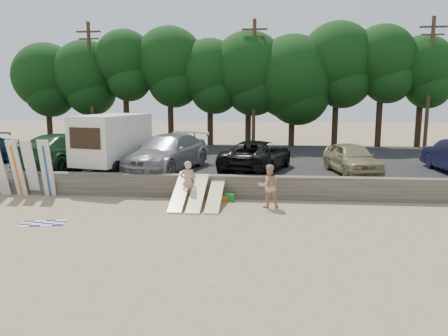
{
  "coord_description": "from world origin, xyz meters",
  "views": [
    {
      "loc": [
        2.88,
        -15.63,
        4.43
      ],
      "look_at": [
        1.1,
        3.0,
        1.32
      ],
      "focal_mm": 35.0,
      "sensor_mm": 36.0,
      "label": 1
    }
  ],
  "objects_px": {
    "box_trailer": "(112,139)",
    "beachgoer_b": "(269,186)",
    "car_1": "(69,150)",
    "beachgoer_a": "(188,182)",
    "car_2": "(167,153)",
    "cooler": "(230,197)",
    "car_3": "(257,155)",
    "car_4": "(352,158)"
  },
  "relations": [
    {
      "from": "box_trailer",
      "to": "beachgoer_b",
      "type": "relative_size",
      "value": 2.73
    },
    {
      "from": "car_1",
      "to": "beachgoer_a",
      "type": "relative_size",
      "value": 3.51
    },
    {
      "from": "car_2",
      "to": "beachgoer_b",
      "type": "height_order",
      "value": "car_2"
    },
    {
      "from": "beachgoer_a",
      "to": "cooler",
      "type": "distance_m",
      "value": 1.92
    },
    {
      "from": "cooler",
      "to": "car_3",
      "type": "bearing_deg",
      "value": 89.45
    },
    {
      "from": "car_3",
      "to": "beachgoer_b",
      "type": "height_order",
      "value": "car_3"
    },
    {
      "from": "beachgoer_b",
      "to": "box_trailer",
      "type": "bearing_deg",
      "value": -41.9
    },
    {
      "from": "car_1",
      "to": "car_3",
      "type": "bearing_deg",
      "value": -161.95
    },
    {
      "from": "beachgoer_b",
      "to": "car_2",
      "type": "bearing_deg",
      "value": -54.36
    },
    {
      "from": "car_1",
      "to": "car_2",
      "type": "distance_m",
      "value": 5.34
    },
    {
      "from": "car_4",
      "to": "cooler",
      "type": "bearing_deg",
      "value": -159.94
    },
    {
      "from": "car_1",
      "to": "car_4",
      "type": "relative_size",
      "value": 1.41
    },
    {
      "from": "beachgoer_b",
      "to": "cooler",
      "type": "distance_m",
      "value": 1.99
    },
    {
      "from": "beachgoer_b",
      "to": "beachgoer_a",
      "type": "bearing_deg",
      "value": -20.98
    },
    {
      "from": "box_trailer",
      "to": "car_1",
      "type": "height_order",
      "value": "box_trailer"
    },
    {
      "from": "box_trailer",
      "to": "car_4",
      "type": "height_order",
      "value": "box_trailer"
    },
    {
      "from": "car_1",
      "to": "beachgoer_a",
      "type": "height_order",
      "value": "car_1"
    },
    {
      "from": "beachgoer_b",
      "to": "cooler",
      "type": "bearing_deg",
      "value": -42.59
    },
    {
      "from": "box_trailer",
      "to": "car_2",
      "type": "height_order",
      "value": "box_trailer"
    },
    {
      "from": "cooler",
      "to": "car_1",
      "type": "bearing_deg",
      "value": 171.8
    },
    {
      "from": "car_2",
      "to": "beachgoer_b",
      "type": "relative_size",
      "value": 3.54
    },
    {
      "from": "car_4",
      "to": "car_3",
      "type": "bearing_deg",
      "value": 164.72
    },
    {
      "from": "beachgoer_a",
      "to": "beachgoer_b",
      "type": "relative_size",
      "value": 1.02
    },
    {
      "from": "car_4",
      "to": "beachgoer_b",
      "type": "relative_size",
      "value": 2.53
    },
    {
      "from": "car_3",
      "to": "car_4",
      "type": "relative_size",
      "value": 1.25
    },
    {
      "from": "car_4",
      "to": "beachgoer_b",
      "type": "height_order",
      "value": "car_4"
    },
    {
      "from": "car_1",
      "to": "car_3",
      "type": "height_order",
      "value": "car_1"
    },
    {
      "from": "box_trailer",
      "to": "car_1",
      "type": "distance_m",
      "value": 2.69
    },
    {
      "from": "car_1",
      "to": "car_4",
      "type": "distance_m",
      "value": 14.44
    },
    {
      "from": "car_2",
      "to": "car_1",
      "type": "bearing_deg",
      "value": -169.45
    },
    {
      "from": "beachgoer_a",
      "to": "cooler",
      "type": "bearing_deg",
      "value": -172.16
    },
    {
      "from": "beachgoer_a",
      "to": "car_1",
      "type": "bearing_deg",
      "value": -39.12
    },
    {
      "from": "box_trailer",
      "to": "car_3",
      "type": "height_order",
      "value": "box_trailer"
    },
    {
      "from": "car_4",
      "to": "cooler",
      "type": "height_order",
      "value": "car_4"
    },
    {
      "from": "box_trailer",
      "to": "beachgoer_a",
      "type": "bearing_deg",
      "value": -26.35
    },
    {
      "from": "car_2",
      "to": "beachgoer_a",
      "type": "bearing_deg",
      "value": -51.24
    },
    {
      "from": "cooler",
      "to": "car_2",
      "type": "bearing_deg",
      "value": 150.49
    },
    {
      "from": "cooler",
      "to": "car_4",
      "type": "bearing_deg",
      "value": 45.75
    },
    {
      "from": "car_3",
      "to": "cooler",
      "type": "xyz_separation_m",
      "value": [
        -1.06,
        -3.7,
        -1.31
      ]
    },
    {
      "from": "car_2",
      "to": "car_3",
      "type": "xyz_separation_m",
      "value": [
        4.52,
        0.25,
        -0.13
      ]
    },
    {
      "from": "car_1",
      "to": "car_4",
      "type": "bearing_deg",
      "value": -163.29
    },
    {
      "from": "car_2",
      "to": "beachgoer_a",
      "type": "relative_size",
      "value": 3.48
    }
  ]
}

